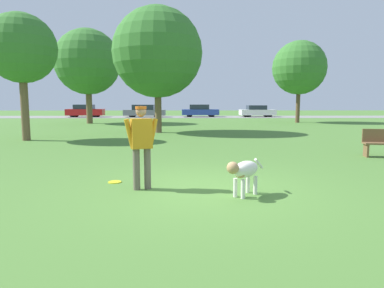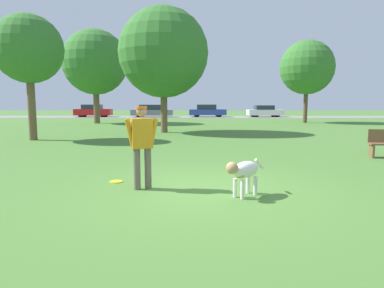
{
  "view_description": "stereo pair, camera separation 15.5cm",
  "coord_description": "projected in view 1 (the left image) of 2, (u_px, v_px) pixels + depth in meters",
  "views": [
    {
      "loc": [
        -0.3,
        -6.39,
        1.66
      ],
      "look_at": [
        -0.2,
        -0.23,
        0.9
      ],
      "focal_mm": 32.0,
      "sensor_mm": 36.0,
      "label": 1
    },
    {
      "loc": [
        -0.14,
        -6.39,
        1.66
      ],
      "look_at": [
        -0.2,
        -0.23,
        0.9
      ],
      "focal_mm": 32.0,
      "sensor_mm": 36.0,
      "label": 2
    }
  ],
  "objects": [
    {
      "name": "parked_car_red",
      "position": [
        85.0,
        111.0,
        37.29
      ],
      "size": [
        4.0,
        1.9,
        1.37
      ],
      "rotation": [
        0.0,
        0.0,
        0.05
      ],
      "color": "red",
      "rests_on": "ground_plane"
    },
    {
      "name": "parked_car_blue",
      "position": [
        200.0,
        111.0,
        37.7
      ],
      "size": [
        4.08,
        1.83,
        1.36
      ],
      "rotation": [
        0.0,
        0.0,
        0.02
      ],
      "color": "#284293",
      "rests_on": "ground_plane"
    },
    {
      "name": "far_road_strip",
      "position": [
        189.0,
        117.0,
        37.8
      ],
      "size": [
        120.0,
        6.0,
        0.01
      ],
      "color": "gray",
      "rests_on": "ground_plane"
    },
    {
      "name": "tree_mid_center",
      "position": [
        157.0,
        53.0,
        18.09
      ],
      "size": [
        4.77,
        4.77,
        6.64
      ],
      "color": "brown",
      "rests_on": "ground_plane"
    },
    {
      "name": "tree_far_left",
      "position": [
        88.0,
        62.0,
        25.9
      ],
      "size": [
        4.94,
        4.94,
        7.15
      ],
      "color": "brown",
      "rests_on": "ground_plane"
    },
    {
      "name": "parked_car_grey",
      "position": [
        144.0,
        111.0,
        37.28
      ],
      "size": [
        4.5,
        1.87,
        1.35
      ],
      "rotation": [
        0.0,
        0.0,
        -0.02
      ],
      "color": "slate",
      "rests_on": "ground_plane"
    },
    {
      "name": "dog",
      "position": [
        244.0,
        171.0,
        6.0
      ],
      "size": [
        0.82,
        0.84,
        0.66
      ],
      "rotation": [
        0.0,
        0.0,
        3.94
      ],
      "color": "silver",
      "rests_on": "ground_plane"
    },
    {
      "name": "tree_near_left",
      "position": [
        21.0,
        49.0,
        14.34
      ],
      "size": [
        2.92,
        2.92,
        5.36
      ],
      "color": "brown",
      "rests_on": "ground_plane"
    },
    {
      "name": "ground_plane",
      "position": [
        202.0,
        189.0,
        6.55
      ],
      "size": [
        120.0,
        120.0,
        0.0
      ],
      "primitive_type": "plane",
      "color": "#4C7A33"
    },
    {
      "name": "tree_far_right",
      "position": [
        299.0,
        68.0,
        26.98
      ],
      "size": [
        4.21,
        4.21,
        6.45
      ],
      "color": "brown",
      "rests_on": "ground_plane"
    },
    {
      "name": "frisbee",
      "position": [
        115.0,
        182.0,
        7.09
      ],
      "size": [
        0.27,
        0.27,
        0.02
      ],
      "color": "yellow",
      "rests_on": "ground_plane"
    },
    {
      "name": "person",
      "position": [
        141.0,
        141.0,
        6.43
      ],
      "size": [
        0.64,
        0.33,
        1.58
      ],
      "rotation": [
        0.0,
        0.0,
        0.34
      ],
      "color": "#665B4C",
      "rests_on": "ground_plane"
    },
    {
      "name": "parked_car_white",
      "position": [
        257.0,
        111.0,
        37.79
      ],
      "size": [
        3.91,
        1.96,
        1.28
      ],
      "rotation": [
        0.0,
        0.0,
        0.05
      ],
      "color": "white",
      "rests_on": "ground_plane"
    }
  ]
}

